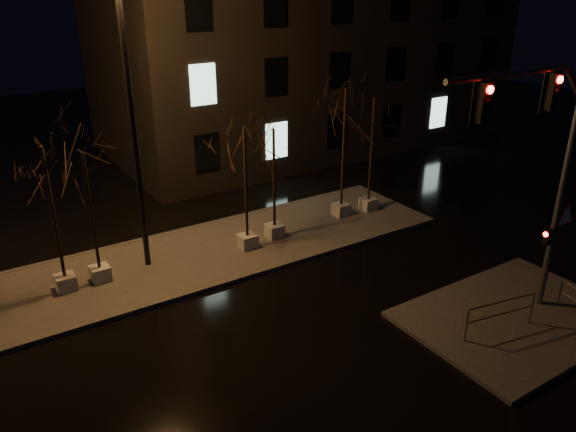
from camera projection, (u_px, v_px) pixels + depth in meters
ground at (260, 340)px, 17.09m from camera, size 90.00×90.00×0.00m
median at (182, 260)px, 21.69m from camera, size 22.00×5.00×0.15m
sidewalk_corner at (515, 317)px, 18.08m from camera, size 7.00×5.00×0.15m
building at (307, 22)px, 34.96m from camera, size 25.00×12.00×15.00m
tree_1 at (47, 181)px, 17.94m from camera, size 1.80×1.80×5.30m
tree_2 at (87, 183)px, 18.64m from camera, size 1.80×1.80×4.88m
tree_3 at (245, 156)px, 21.01m from camera, size 1.80×1.80×5.05m
tree_4 at (274, 154)px, 22.02m from camera, size 1.80×1.80×4.74m
tree_5 at (345, 118)px, 23.75m from camera, size 1.80×1.80×5.90m
tree_6 at (373, 124)px, 24.53m from camera, size 1.80×1.80×5.36m
traffic_signal_mast at (542, 161)px, 16.09m from camera, size 6.43×0.36×7.86m
streetlight_main at (130, 103)px, 18.82m from camera, size 2.64×0.75×10.59m
guard_rail_a at (501, 312)px, 16.94m from camera, size 2.51×0.51×1.10m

